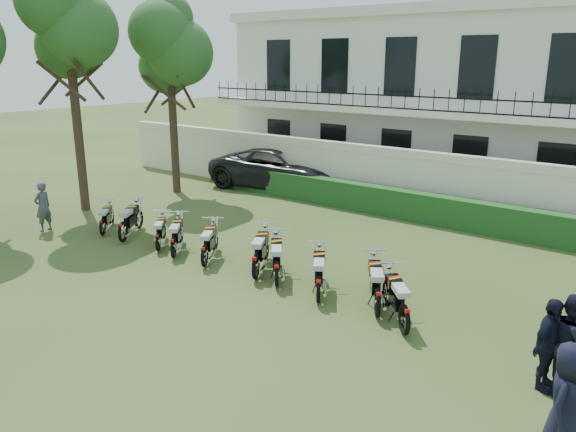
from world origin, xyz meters
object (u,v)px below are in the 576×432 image
at_px(motorcycle_3, 173,242).
at_px(tree_west_near, 170,46).
at_px(motorcycle_0, 102,223).
at_px(motorcycle_5, 256,260).
at_px(motorcycle_1, 122,227).
at_px(motorcycle_8, 378,296).
at_px(motorcycle_7, 319,283).
at_px(motorcycle_2, 158,238).
at_px(motorcycle_4, 204,251).
at_px(officer_2, 549,345).
at_px(officer_1, 573,344).
at_px(officer_0, 567,401).
at_px(tree_west_mid, 67,20).
at_px(motorcycle_9, 405,312).
at_px(inspector, 43,207).
at_px(suv, 282,169).
at_px(motorcycle_6, 277,268).

bearing_deg(motorcycle_3, tree_west_near, 97.98).
height_order(motorcycle_0, motorcycle_5, motorcycle_5).
distance_m(motorcycle_1, motorcycle_8, 8.62).
distance_m(motorcycle_0, motorcycle_7, 8.25).
bearing_deg(motorcycle_8, motorcycle_1, 147.57).
bearing_deg(motorcycle_2, motorcycle_4, -43.74).
height_order(motorcycle_7, officer_2, officer_2).
bearing_deg(motorcycle_1, officer_1, -33.65).
height_order(motorcycle_0, officer_2, officer_2).
relative_size(tree_west_near, motorcycle_3, 5.18).
relative_size(motorcycle_8, officer_0, 1.00).
bearing_deg(motorcycle_7, tree_west_mid, 138.69).
bearing_deg(tree_west_near, motorcycle_4, -36.90).
xyz_separation_m(motorcycle_1, motorcycle_9, (9.44, -0.16, -0.00)).
bearing_deg(officer_0, inspector, 93.79).
bearing_deg(motorcycle_8, suv, 103.74).
relative_size(motorcycle_4, officer_0, 0.96).
height_order(tree_west_near, motorcycle_5, tree_west_near).
distance_m(motorcycle_9, officer_0, 3.90).
height_order(inspector, officer_1, officer_1).
xyz_separation_m(motorcycle_2, motorcycle_8, (7.11, 0.12, 0.07)).
xyz_separation_m(tree_west_mid, motorcycle_5, (9.45, -1.30, -6.14)).
bearing_deg(motorcycle_9, motorcycle_4, 135.74).
distance_m(tree_west_mid, motorcycle_5, 11.35).
distance_m(motorcycle_1, motorcycle_5, 5.14).
bearing_deg(tree_west_near, tree_west_mid, -97.13).
distance_m(motorcycle_0, motorcycle_9, 10.50).
relative_size(motorcycle_4, motorcycle_7, 0.98).
bearing_deg(motorcycle_4, officer_0, -45.77).
bearing_deg(motorcycle_8, motorcycle_4, 148.09).
height_order(motorcycle_3, suv, suv).
xyz_separation_m(suv, inspector, (-2.30, -9.55, -0.06)).
height_order(tree_west_mid, motorcycle_8, tree_west_mid).
height_order(motorcycle_6, inspector, inspector).
xyz_separation_m(motorcycle_6, suv, (-6.60, 8.58, 0.36)).
bearing_deg(officer_1, motorcycle_3, 75.02).
bearing_deg(motorcycle_0, motorcycle_6, -40.07).
distance_m(tree_west_mid, motorcycle_3, 9.18).
bearing_deg(motorcycle_1, motorcycle_9, -33.32).
xyz_separation_m(motorcycle_7, officer_0, (5.63, -2.10, 0.37)).
bearing_deg(tree_west_near, motorcycle_9, -23.21).
bearing_deg(officer_1, officer_0, 176.27).
relative_size(tree_west_near, officer_0, 4.52).
bearing_deg(officer_1, suv, 42.37).
xyz_separation_m(inspector, officer_1, (15.55, 0.52, 0.07)).
height_order(tree_west_near, officer_2, tree_west_near).
bearing_deg(motorcycle_5, suv, 94.81).
xyz_separation_m(tree_west_near, motorcycle_4, (7.30, -5.48, -5.40)).
relative_size(motorcycle_3, officer_1, 0.87).
bearing_deg(motorcycle_7, motorcycle_6, 140.62).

